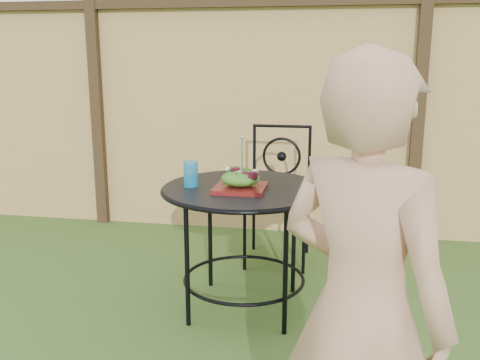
% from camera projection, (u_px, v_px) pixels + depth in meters
% --- Properties ---
extents(fence, '(8.00, 0.12, 1.90)m').
position_uv_depth(fence, '(250.00, 117.00, 4.33)').
color(fence, '#DFB66E').
rests_on(fence, ground).
extents(patio_table, '(0.92, 0.92, 0.72)m').
position_uv_depth(patio_table, '(244.00, 211.00, 2.99)').
color(patio_table, black).
rests_on(patio_table, ground).
extents(patio_chair, '(0.46, 0.46, 0.95)m').
position_uv_depth(patio_chair, '(279.00, 191.00, 3.77)').
color(patio_chair, black).
rests_on(patio_chair, ground).
extents(diner, '(0.64, 0.58, 1.46)m').
position_uv_depth(diner, '(361.00, 314.00, 1.49)').
color(diner, tan).
rests_on(diner, ground).
extents(salad_plate, '(0.27, 0.27, 0.02)m').
position_uv_depth(salad_plate, '(240.00, 188.00, 2.88)').
color(salad_plate, '#500B13').
rests_on(salad_plate, patio_table).
extents(salad, '(0.21, 0.21, 0.08)m').
position_uv_depth(salad, '(240.00, 179.00, 2.87)').
color(salad, '#235614').
rests_on(salad, salad_plate).
extents(fork, '(0.01, 0.01, 0.18)m').
position_uv_depth(fork, '(242.00, 155.00, 2.84)').
color(fork, silver).
rests_on(fork, salad).
extents(drinking_glass, '(0.08, 0.08, 0.14)m').
position_uv_depth(drinking_glass, '(191.00, 174.00, 2.95)').
color(drinking_glass, '#0E7AA6').
rests_on(drinking_glass, patio_table).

